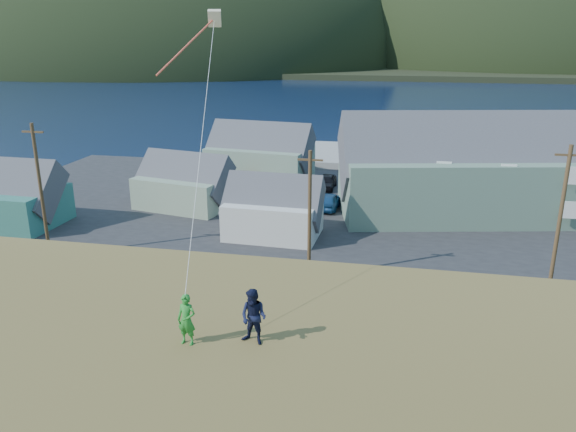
% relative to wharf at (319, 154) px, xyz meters
% --- Properties ---
extents(ground, '(900.00, 900.00, 0.00)m').
position_rel_wharf_xyz_m(ground, '(6.00, -40.00, -0.45)').
color(ground, '#0A1638').
rests_on(ground, ground).
extents(grass_strip, '(110.00, 8.00, 0.10)m').
position_rel_wharf_xyz_m(grass_strip, '(6.00, -42.00, -0.40)').
color(grass_strip, '#4C3D19').
rests_on(grass_strip, ground).
extents(waterfront_lot, '(72.00, 36.00, 0.12)m').
position_rel_wharf_xyz_m(waterfront_lot, '(6.00, -23.00, -0.39)').
color(waterfront_lot, '#28282B').
rests_on(waterfront_lot, ground).
extents(wharf, '(26.00, 14.00, 0.90)m').
position_rel_wharf_xyz_m(wharf, '(0.00, 0.00, 0.00)').
color(wharf, gray).
rests_on(wharf, ground).
extents(far_shore, '(900.00, 320.00, 2.00)m').
position_rel_wharf_xyz_m(far_shore, '(6.00, 290.00, 0.55)').
color(far_shore, black).
rests_on(far_shore, ground).
extents(far_hills, '(760.00, 265.00, 143.00)m').
position_rel_wharf_xyz_m(far_hills, '(41.59, 239.38, 1.55)').
color(far_hills, black).
rests_on(far_hills, ground).
extents(lodge, '(32.79, 15.34, 11.13)m').
position_rel_wharf_xyz_m(lodge, '(20.94, -21.39, 3.84)').
color(lodge, slate).
rests_on(lodge, waterfront_lot).
extents(shed_teal, '(8.90, 6.40, 6.90)m').
position_rel_wharf_xyz_m(shed_teal, '(-21.50, -32.68, 2.12)').
color(shed_teal, '#2A6255').
rests_on(shed_teal, waterfront_lot).
extents(shed_palegreen_near, '(9.55, 6.99, 6.26)m').
position_rel_wharf_xyz_m(shed_palegreen_near, '(-8.98, -24.94, 1.92)').
color(shed_palegreen_near, gray).
rests_on(shed_palegreen_near, waterfront_lot).
extents(shed_white, '(7.85, 5.40, 6.09)m').
position_rel_wharf_xyz_m(shed_white, '(0.84, -30.97, 1.90)').
color(shed_white, silver).
rests_on(shed_white, waterfront_lot).
extents(shed_palegreen_far, '(12.13, 7.87, 7.69)m').
position_rel_wharf_xyz_m(shed_palegreen_far, '(-4.86, -12.66, 2.48)').
color(shed_palegreen_far, gray).
rests_on(shed_palegreen_far, waterfront_lot).
extents(utility_poles, '(34.08, 0.24, 9.64)m').
position_rel_wharf_xyz_m(utility_poles, '(3.36, -38.50, 4.28)').
color(utility_poles, '#47331E').
rests_on(utility_poles, waterfront_lot).
extents(parked_cars, '(23.24, 11.84, 1.57)m').
position_rel_wharf_xyz_m(parked_cars, '(-1.92, -18.62, 0.39)').
color(parked_cars, navy).
rests_on(parked_cars, waterfront_lot).
extents(kite_flyer_green, '(0.58, 0.42, 1.48)m').
position_rel_wharf_xyz_m(kite_flyer_green, '(4.87, -59.17, 7.49)').
color(kite_flyer_green, '#238329').
rests_on(kite_flyer_green, hillside).
extents(kite_flyer_navy, '(0.91, 0.79, 1.61)m').
position_rel_wharf_xyz_m(kite_flyer_navy, '(6.67, -58.77, 7.56)').
color(kite_flyer_navy, black).
rests_on(kite_flyer_navy, hillside).
extents(kite_rig, '(1.22, 3.72, 10.09)m').
position_rel_wharf_xyz_m(kite_rig, '(3.63, -52.59, 15.24)').
color(kite_rig, beige).
rests_on(kite_rig, ground).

